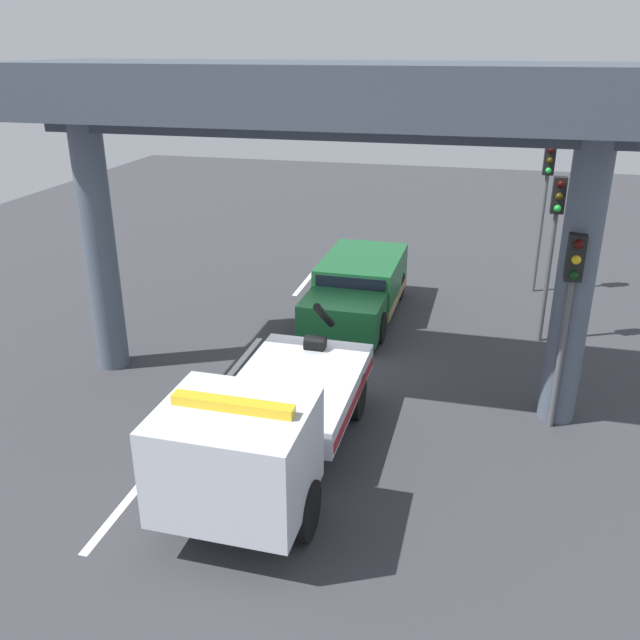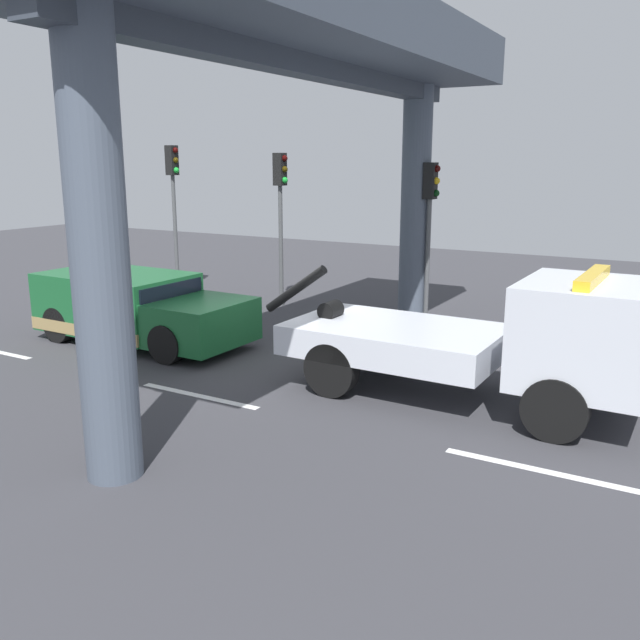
{
  "view_description": "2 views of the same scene",
  "coord_description": "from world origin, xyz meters",
  "px_view_note": "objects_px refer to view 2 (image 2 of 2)",
  "views": [
    {
      "loc": [
        14.44,
        3.37,
        7.41
      ],
      "look_at": [
        1.24,
        0.09,
        1.78
      ],
      "focal_mm": 37.74,
      "sensor_mm": 36.0,
      "label": 1
    },
    {
      "loc": [
        7.66,
        -11.12,
        4.15
      ],
      "look_at": [
        1.12,
        0.23,
        1.05
      ],
      "focal_mm": 37.69,
      "sensor_mm": 36.0,
      "label": 2
    }
  ],
  "objects_px": {
    "tow_truck_white": "(499,339)",
    "traffic_light_far": "(281,196)",
    "traffic_light_near": "(174,187)",
    "traffic_light_mid": "(430,208)",
    "towed_van_green": "(135,309)"
  },
  "relations": [
    {
      "from": "traffic_light_mid",
      "to": "traffic_light_far",
      "type": "bearing_deg",
      "value": 180.0
    },
    {
      "from": "traffic_light_near",
      "to": "traffic_light_mid",
      "type": "height_order",
      "value": "traffic_light_near"
    },
    {
      "from": "traffic_light_far",
      "to": "traffic_light_mid",
      "type": "relative_size",
      "value": 1.06
    },
    {
      "from": "tow_truck_white",
      "to": "towed_van_green",
      "type": "xyz_separation_m",
      "value": [
        -8.52,
        0.01,
        -0.42
      ]
    },
    {
      "from": "towed_van_green",
      "to": "traffic_light_near",
      "type": "distance_m",
      "value": 6.58
    },
    {
      "from": "towed_van_green",
      "to": "traffic_light_near",
      "type": "relative_size",
      "value": 1.13
    },
    {
      "from": "tow_truck_white",
      "to": "traffic_light_far",
      "type": "xyz_separation_m",
      "value": [
        -7.77,
        5.12,
        1.99
      ]
    },
    {
      "from": "traffic_light_far",
      "to": "towed_van_green",
      "type": "bearing_deg",
      "value": -98.38
    },
    {
      "from": "tow_truck_white",
      "to": "traffic_light_near",
      "type": "distance_m",
      "value": 13.02
    },
    {
      "from": "tow_truck_white",
      "to": "towed_van_green",
      "type": "distance_m",
      "value": 8.53
    },
    {
      "from": "traffic_light_far",
      "to": "traffic_light_mid",
      "type": "distance_m",
      "value": 4.5
    },
    {
      "from": "towed_van_green",
      "to": "traffic_light_near",
      "type": "height_order",
      "value": "traffic_light_near"
    },
    {
      "from": "towed_van_green",
      "to": "traffic_light_near",
      "type": "bearing_deg",
      "value": 122.43
    },
    {
      "from": "towed_van_green",
      "to": "traffic_light_far",
      "type": "height_order",
      "value": "traffic_light_far"
    },
    {
      "from": "tow_truck_white",
      "to": "traffic_light_far",
      "type": "bearing_deg",
      "value": 146.61
    }
  ]
}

